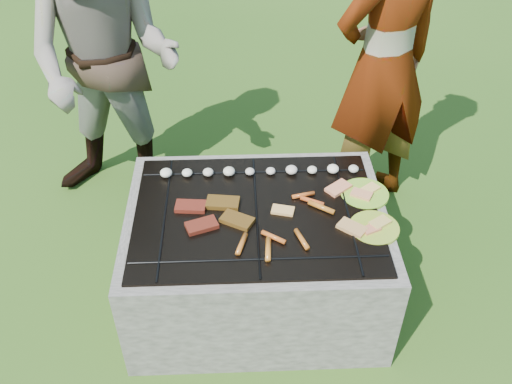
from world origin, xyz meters
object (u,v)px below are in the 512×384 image
Objects in this scene: cook at (384,65)px; bystander at (106,63)px; fire_pit at (256,258)px; plate_far at (364,194)px; plate_near at (375,228)px.

cook is 0.99× the size of bystander.
bystander reaches higher than fire_pit.
plate_far and plate_near have the same top height.
bystander is at bearing 149.82° from plate_far.
fire_pit is 1.42m from bystander.
cook reaches higher than plate_far.
plate_far is 1.11× the size of plate_near.
cook is (0.77, 0.86, 0.67)m from fire_pit.
bystander is (-0.83, 0.93, 0.68)m from fire_pit.
plate_near is 1.79m from bystander.
bystander reaches higher than cook.
fire_pit is 0.68× the size of cook.
cook reaches higher than fire_pit.
bystander is at bearing 142.67° from plate_near.
cook is at bearing 10.66° from bystander.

